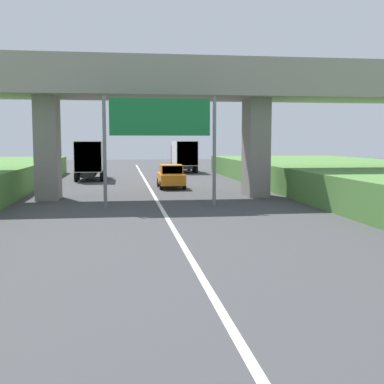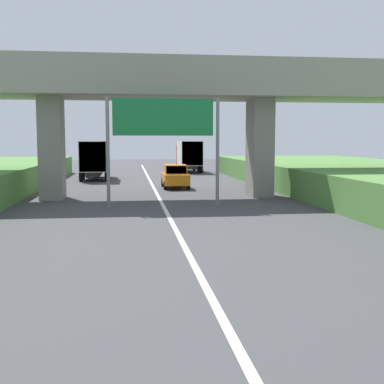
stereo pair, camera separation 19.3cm
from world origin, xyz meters
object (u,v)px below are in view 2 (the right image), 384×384
Objects in this scene: overhead_highway_sign at (163,125)px; car_orange at (175,176)px; truck_yellow at (95,158)px; truck_red at (189,155)px.

car_orange is (1.56, 10.46, -3.41)m from overhead_highway_sign.
truck_yellow reaches higher than car_orange.
car_orange is at bearing 81.53° from overhead_highway_sign.
truck_red is at bearing 80.29° from car_orange.
truck_red is 19.26m from car_orange.
truck_yellow is (-4.80, 19.58, -2.33)m from overhead_highway_sign.
truck_yellow is at bearing 124.87° from car_orange.
truck_red reaches higher than car_orange.
truck_yellow is 13.74m from truck_red.
truck_red is at bearing 45.71° from truck_yellow.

